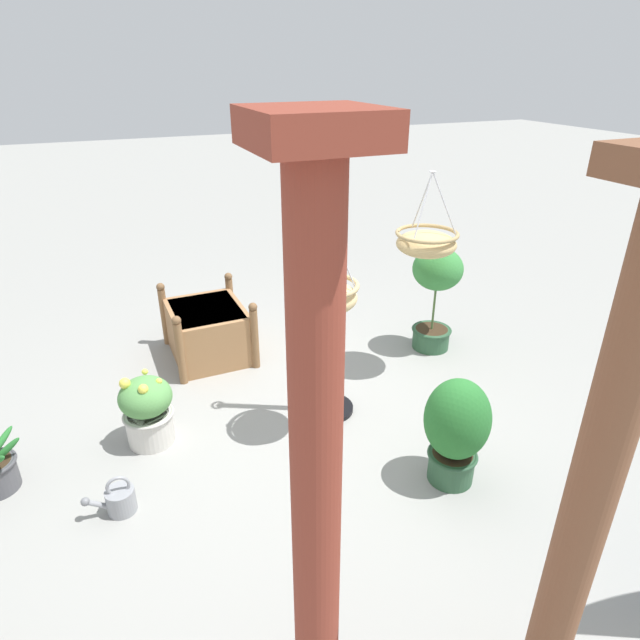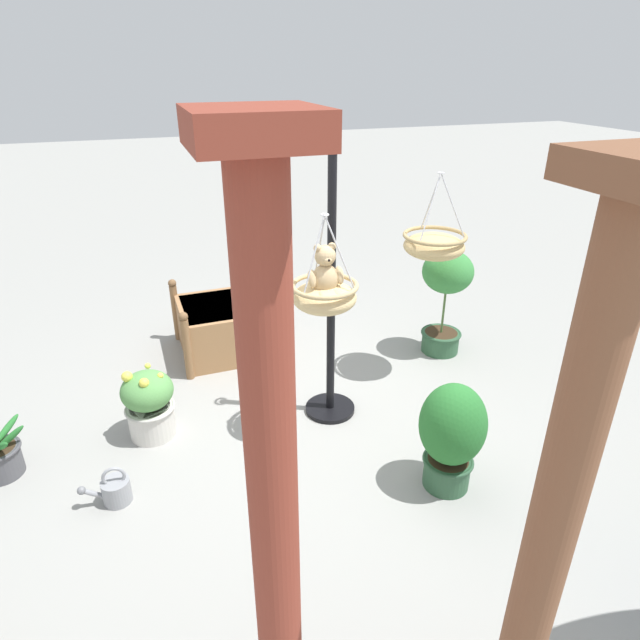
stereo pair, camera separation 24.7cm
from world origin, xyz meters
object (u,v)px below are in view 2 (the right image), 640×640
(greenhouse_pillar_right, at_px, (552,528))
(potted_plant_conical_shrub, at_px, (149,403))
(display_pole_central, at_px, (331,341))
(wooden_planter_box, at_px, (217,327))
(hanging_basket_left_high, at_px, (434,244))
(potted_plant_tall_leafy, at_px, (452,433))
(teddy_bear, at_px, (325,274))
(hanging_basket_with_teddy, at_px, (324,295))
(potted_plant_flowering_red, at_px, (446,291))
(greenhouse_pillar_left, at_px, (274,523))
(watering_can, at_px, (115,490))

(greenhouse_pillar_right, relative_size, potted_plant_conical_shrub, 4.20)
(display_pole_central, distance_m, wooden_planter_box, 1.67)
(hanging_basket_left_high, bearing_deg, wooden_planter_box, -30.05)
(potted_plant_tall_leafy, bearing_deg, teddy_bear, -54.42)
(display_pole_central, xyz_separation_m, wooden_planter_box, (0.76, -1.42, -0.41))
(hanging_basket_with_teddy, xyz_separation_m, potted_plant_flowering_red, (-1.65, -0.90, -0.54))
(hanging_basket_left_high, bearing_deg, teddy_bear, 25.53)
(display_pole_central, bearing_deg, hanging_basket_with_teddy, 59.04)
(potted_plant_flowering_red, bearing_deg, greenhouse_pillar_left, 49.05)
(hanging_basket_left_high, xyz_separation_m, greenhouse_pillar_left, (2.21, 2.68, -0.01))
(display_pole_central, distance_m, potted_plant_conical_shrub, 1.58)
(teddy_bear, bearing_deg, potted_plant_flowering_red, -150.99)
(greenhouse_pillar_right, relative_size, potted_plant_flowering_red, 2.33)
(hanging_basket_left_high, xyz_separation_m, wooden_planter_box, (1.88, -1.09, -1.04))
(potted_plant_conical_shrub, bearing_deg, hanging_basket_left_high, -176.42)
(display_pole_central, relative_size, potted_plant_flowering_red, 2.03)
(watering_can, bearing_deg, teddy_bear, -170.92)
(display_pole_central, xyz_separation_m, teddy_bear, (0.15, 0.27, 0.73))
(teddy_bear, height_order, greenhouse_pillar_right, greenhouse_pillar_right)
(potted_plant_conical_shrub, bearing_deg, teddy_bear, 162.19)
(greenhouse_pillar_right, relative_size, wooden_planter_box, 2.65)
(watering_can, bearing_deg, wooden_planter_box, -118.47)
(greenhouse_pillar_right, height_order, wooden_planter_box, greenhouse_pillar_right)
(potted_plant_flowering_red, height_order, watering_can, potted_plant_flowering_red)
(hanging_basket_with_teddy, distance_m, teddy_bear, 0.18)
(display_pole_central, relative_size, watering_can, 6.60)
(greenhouse_pillar_left, height_order, greenhouse_pillar_right, greenhouse_pillar_left)
(wooden_planter_box, bearing_deg, hanging_basket_left_high, 149.95)
(hanging_basket_left_high, xyz_separation_m, potted_plant_tall_leafy, (0.63, 1.50, -0.87))
(hanging_basket_with_teddy, height_order, greenhouse_pillar_right, greenhouse_pillar_right)
(hanging_basket_with_teddy, bearing_deg, greenhouse_pillar_left, 65.83)
(display_pole_central, height_order, teddy_bear, display_pole_central)
(teddy_bear, xyz_separation_m, hanging_basket_left_high, (-1.27, -0.61, -0.09))
(display_pole_central, bearing_deg, wooden_planter_box, -61.90)
(greenhouse_pillar_right, height_order, watering_can, greenhouse_pillar_right)
(hanging_basket_left_high, relative_size, potted_plant_conical_shrub, 1.23)
(wooden_planter_box, bearing_deg, teddy_bear, 109.80)
(teddy_bear, bearing_deg, hanging_basket_left_high, -154.47)
(wooden_planter_box, height_order, potted_plant_conical_shrub, wooden_planter_box)
(display_pole_central, distance_m, greenhouse_pillar_left, 2.65)
(greenhouse_pillar_left, height_order, potted_plant_conical_shrub, greenhouse_pillar_left)
(greenhouse_pillar_left, height_order, wooden_planter_box, greenhouse_pillar_left)
(potted_plant_flowering_red, bearing_deg, potted_plant_conical_shrub, 8.91)
(wooden_planter_box, bearing_deg, greenhouse_pillar_left, 85.03)
(hanging_basket_left_high, xyz_separation_m, potted_plant_conical_shrub, (2.64, 0.17, -1.02))
(teddy_bear, bearing_deg, potted_plant_conical_shrub, -17.81)
(hanging_basket_with_teddy, xyz_separation_m, greenhouse_pillar_left, (0.94, 2.09, 0.08))
(display_pole_central, relative_size, hanging_basket_left_high, 2.99)
(greenhouse_pillar_left, bearing_deg, potted_plant_tall_leafy, -143.21)
(hanging_basket_left_high, relative_size, potted_plant_tall_leafy, 0.90)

